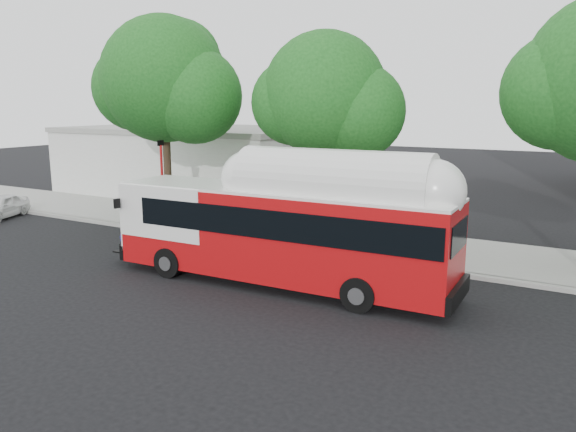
# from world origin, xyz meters

# --- Properties ---
(ground) EXTENTS (120.00, 120.00, 0.00)m
(ground) POSITION_xyz_m (0.00, 0.00, 0.00)
(ground) COLOR black
(ground) RESTS_ON ground
(sidewalk) EXTENTS (60.00, 5.00, 0.15)m
(sidewalk) POSITION_xyz_m (0.00, 6.50, 0.07)
(sidewalk) COLOR gray
(sidewalk) RESTS_ON ground
(curb_strip) EXTENTS (60.00, 0.30, 0.15)m
(curb_strip) POSITION_xyz_m (0.00, 3.90, 0.07)
(curb_strip) COLOR gray
(curb_strip) RESTS_ON ground
(red_curb_segment) EXTENTS (10.00, 0.32, 0.16)m
(red_curb_segment) POSITION_xyz_m (-3.00, 3.90, 0.08)
(red_curb_segment) COLOR maroon
(red_curb_segment) RESTS_ON ground
(street_tree_left) EXTENTS (6.67, 5.80, 9.74)m
(street_tree_left) POSITION_xyz_m (-8.53, 5.56, 6.60)
(street_tree_left) COLOR #2D2116
(street_tree_left) RESTS_ON ground
(street_tree_mid) EXTENTS (5.75, 5.00, 8.62)m
(street_tree_mid) POSITION_xyz_m (-0.59, 6.06, 5.91)
(street_tree_mid) COLOR #2D2116
(street_tree_mid) RESTS_ON ground
(low_commercial_bldg) EXTENTS (16.20, 10.20, 4.25)m
(low_commercial_bldg) POSITION_xyz_m (-14.00, 14.00, 2.15)
(low_commercial_bldg) COLOR silver
(low_commercial_bldg) RESTS_ON ground
(transit_bus) EXTENTS (12.07, 2.78, 3.55)m
(transit_bus) POSITION_xyz_m (0.36, 0.17, 1.66)
(transit_bus) COLOR #B10C0F
(transit_bus) RESTS_ON ground
(parked_car) EXTENTS (3.81, 2.65, 1.21)m
(parked_car) POSITION_xyz_m (-17.44, 2.34, 0.60)
(parked_car) COLOR silver
(parked_car) RESTS_ON ground
(signal_pole) EXTENTS (0.12, 0.39, 4.12)m
(signal_pole) POSITION_xyz_m (-8.39, 4.42, 2.11)
(signal_pole) COLOR red
(signal_pole) RESTS_ON ground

